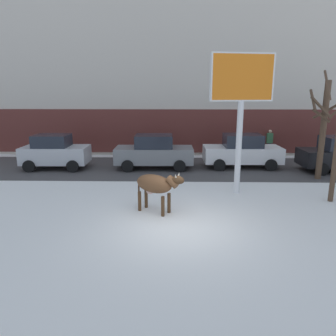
{
  "coord_description": "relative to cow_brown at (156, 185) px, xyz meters",
  "views": [
    {
      "loc": [
        -0.14,
        -9.27,
        4.11
      ],
      "look_at": [
        -0.44,
        3.31,
        1.1
      ],
      "focal_mm": 34.21,
      "sensor_mm": 36.0,
      "label": 1
    }
  ],
  "objects": [
    {
      "name": "bare_tree_left_lot",
      "position": [
        7.54,
        4.6,
        1.52
      ],
      "size": [
        1.59,
        1.6,
        4.62
      ],
      "color": "#4C3828",
      "rests_on": "ground"
    },
    {
      "name": "pedestrian_near_billboard",
      "position": [
        6.74,
        10.04,
        -0.11
      ],
      "size": [
        0.36,
        0.24,
        1.73
      ],
      "color": "#282833",
      "rests_on": "ground"
    },
    {
      "name": "car_white_sedan",
      "position": [
        4.36,
        6.95,
        -0.09
      ],
      "size": [
        4.23,
        2.04,
        1.84
      ],
      "color": "white",
      "rests_on": "ground"
    },
    {
      "name": "building_facade",
      "position": [
        0.81,
        13.3,
        5.49
      ],
      "size": [
        44.0,
        6.1,
        13.0
      ],
      "color": "beige",
      "rests_on": "ground"
    },
    {
      "name": "billboard",
      "position": [
        3.23,
        2.28,
        3.32
      ],
      "size": [
        2.52,
        0.61,
        5.56
      ],
      "color": "silver",
      "rests_on": "ground"
    },
    {
      "name": "car_silver_hatchback",
      "position": [
        -5.87,
        6.39,
        -0.07
      ],
      "size": [
        3.53,
        1.97,
        1.86
      ],
      "color": "#B7BABF",
      "rests_on": "ground"
    },
    {
      "name": "ground_plane",
      "position": [
        0.81,
        -1.28,
        -0.99
      ],
      "size": [
        120.0,
        120.0,
        0.0
      ],
      "primitive_type": "plane",
      "color": "white"
    },
    {
      "name": "road_strip",
      "position": [
        0.81,
        6.67,
        -0.99
      ],
      "size": [
        60.0,
        5.6,
        0.01
      ],
      "primitive_type": "cube",
      "color": "#423F3F",
      "rests_on": "ground"
    },
    {
      "name": "cow_brown",
      "position": [
        0.0,
        0.0,
        0.0
      ],
      "size": [
        1.84,
        1.33,
        1.54
      ],
      "color": "brown",
      "rests_on": "ground"
    },
    {
      "name": "car_grey_sedan",
      "position": [
        -0.49,
        6.59,
        -0.09
      ],
      "size": [
        4.23,
        2.04,
        1.84
      ],
      "color": "slate",
      "rests_on": "ground"
    }
  ]
}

